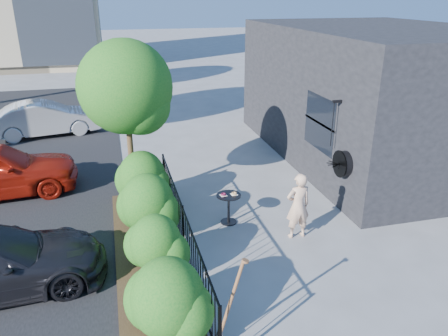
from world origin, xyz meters
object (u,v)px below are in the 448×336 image
object	(u,v)px
cafe_table	(229,203)
shovel	(229,308)
car_silver	(46,119)
patio_tree	(129,93)
woman	(298,206)

from	to	relation	value
cafe_table	shovel	bearing A→B (deg)	-105.14
cafe_table	car_silver	bearing A→B (deg)	120.36
patio_tree	car_silver	bearing A→B (deg)	113.64
cafe_table	car_silver	distance (m)	9.44
woman	shovel	bearing A→B (deg)	47.22
patio_tree	cafe_table	xyz separation A→B (m)	(1.95, -1.70, -2.28)
shovel	patio_tree	bearing A→B (deg)	100.46
shovel	car_silver	distance (m)	12.34
cafe_table	car_silver	xyz separation A→B (m)	(-4.77, 8.15, 0.14)
woman	car_silver	bearing A→B (deg)	-58.99
shovel	car_silver	size ratio (longest dim) A/B	0.39
woman	shovel	size ratio (longest dim) A/B	1.00
patio_tree	shovel	xyz separation A→B (m)	(0.98, -5.30, -2.12)
car_silver	patio_tree	bearing A→B (deg)	-165.95
patio_tree	cafe_table	size ratio (longest dim) A/B	5.25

